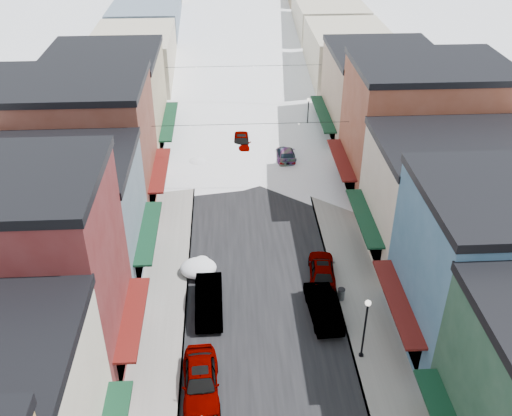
{
  "coord_description": "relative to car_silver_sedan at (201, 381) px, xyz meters",
  "views": [
    {
      "loc": [
        -2.03,
        -3.63,
        25.38
      ],
      "look_at": [
        0.0,
        32.59,
        2.61
      ],
      "focal_mm": 40.0,
      "sensor_mm": 36.0,
      "label": 1
    }
  ],
  "objects": [
    {
      "name": "road",
      "position": [
        3.85,
        42.18,
        -0.84
      ],
      "size": [
        10.0,
        160.0,
        0.01
      ],
      "primitive_type": "cube",
      "color": "black",
      "rests_on": "ground"
    },
    {
      "name": "sidewalk_left",
      "position": [
        -2.75,
        42.18,
        -0.77
      ],
      "size": [
        3.2,
        160.0,
        0.15
      ],
      "primitive_type": "cube",
      "color": "gray",
      "rests_on": "ground"
    },
    {
      "name": "sidewalk_right",
      "position": [
        10.45,
        42.18,
        -0.77
      ],
      "size": [
        3.2,
        160.0,
        0.15
      ],
      "primitive_type": "cube",
      "color": "gray",
      "rests_on": "ground"
    },
    {
      "name": "curb_left",
      "position": [
        -1.2,
        42.18,
        -0.77
      ],
      "size": [
        0.1,
        160.0,
        0.15
      ],
      "primitive_type": "cube",
      "color": "slate",
      "rests_on": "ground"
    },
    {
      "name": "curb_right",
      "position": [
        8.9,
        42.18,
        -0.77
      ],
      "size": [
        0.1,
        160.0,
        0.15
      ],
      "primitive_type": "cube",
      "color": "slate",
      "rests_on": "ground"
    },
    {
      "name": "bldg_l_brick_near",
      "position": [
        -9.84,
        2.68,
        5.41
      ],
      "size": [
        12.3,
        8.2,
        12.5
      ],
      "color": "maroon",
      "rests_on": "ground"
    },
    {
      "name": "bldg_l_grayblue",
      "position": [
        -9.34,
        11.18,
        3.67
      ],
      "size": [
        11.3,
        9.2,
        9.0
      ],
      "color": "slate",
      "rests_on": "ground"
    },
    {
      "name": "bldg_l_brick_far",
      "position": [
        -10.34,
        20.18,
        4.66
      ],
      "size": [
        13.3,
        9.2,
        11.0
      ],
      "color": "brown",
      "rests_on": "ground"
    },
    {
      "name": "bldg_l_tan",
      "position": [
        -9.34,
        30.18,
        4.16
      ],
      "size": [
        11.3,
        11.2,
        10.0
      ],
      "color": "tan",
      "rests_on": "ground"
    },
    {
      "name": "bldg_r_blue",
      "position": [
        17.05,
        3.18,
        4.41
      ],
      "size": [
        11.3,
        9.2,
        10.5
      ],
      "color": "#396181",
      "rests_on": "ground"
    },
    {
      "name": "bldg_r_cream",
      "position": [
        17.55,
        12.18,
        3.66
      ],
      "size": [
        12.3,
        9.2,
        9.0
      ],
      "color": "beige",
      "rests_on": "ground"
    },
    {
      "name": "bldg_r_brick_far",
      "position": [
        18.05,
        21.18,
        4.91
      ],
      "size": [
        13.3,
        9.2,
        11.5
      ],
      "color": "brown",
      "rests_on": "ground"
    },
    {
      "name": "bldg_r_tan",
      "position": [
        17.05,
        31.18,
        3.91
      ],
      "size": [
        11.3,
        11.2,
        9.5
      ],
      "color": "#9A7D65",
      "rests_on": "ground"
    },
    {
      "name": "distant_blocks",
      "position": [
        3.85,
        65.18,
        3.16
      ],
      "size": [
        34.0,
        55.0,
        8.0
      ],
      "color": "gray",
      "rests_on": "ground"
    },
    {
      "name": "overhead_cables",
      "position": [
        3.85,
        29.68,
        5.36
      ],
      "size": [
        16.4,
        15.04,
        0.04
      ],
      "color": "black",
      "rests_on": "ground"
    },
    {
      "name": "car_silver_sedan",
      "position": [
        0.0,
        0.0,
        0.0
      ],
      "size": [
        2.23,
        5.04,
        1.69
      ],
      "primitive_type": "imported",
      "rotation": [
        0.0,
        0.0,
        0.05
      ],
      "color": "#9EA1A6",
      "rests_on": "ground"
    },
    {
      "name": "car_dark_hatch",
      "position": [
        0.35,
        6.62,
        -0.02
      ],
      "size": [
        1.81,
        5.0,
        1.64
      ],
      "primitive_type": "imported",
      "rotation": [
        0.0,
        0.0,
        0.02
      ],
      "color": "black",
      "rests_on": "ground"
    },
    {
      "name": "car_silver_wagon",
      "position": [
        0.35,
        32.89,
        -0.02
      ],
      "size": [
        2.51,
        5.73,
        1.64
      ],
      "primitive_type": "imported",
      "rotation": [
        0.0,
        0.0,
        -0.04
      ],
      "color": "#A6A8AE",
      "rests_on": "ground"
    },
    {
      "name": "car_green_sedan",
      "position": [
        7.64,
        5.68,
        -0.04
      ],
      "size": [
        2.02,
        5.0,
        1.61
      ],
      "primitive_type": "imported",
      "rotation": [
        0.0,
        0.0,
        3.21
      ],
      "color": "black",
      "rests_on": "ground"
    },
    {
      "name": "car_gray_suv",
      "position": [
        8.15,
        9.46,
        -0.09
      ],
      "size": [
        2.2,
        4.57,
        1.5
      ],
      "primitive_type": "imported",
      "rotation": [
        0.0,
        0.0,
        3.04
      ],
      "color": "gray",
      "rests_on": "ground"
    },
    {
      "name": "car_black_sedan",
      "position": [
        7.41,
        27.47,
        -0.18
      ],
      "size": [
        1.87,
        4.59,
        1.33
      ],
      "primitive_type": "imported",
      "rotation": [
        0.0,
        0.0,
        3.14
      ],
      "color": "black",
      "rests_on": "ground"
    },
    {
      "name": "car_lane_silver",
      "position": [
        3.25,
        30.11,
        -0.04
      ],
      "size": [
        2.04,
        4.76,
        1.6
      ],
      "primitive_type": "imported",
      "rotation": [
        0.0,
        0.0,
        -0.03
      ],
      "color": "gray",
      "rests_on": "ground"
    },
    {
      "name": "car_lane_white",
      "position": [
        4.57,
        55.9,
        -0.18
      ],
      "size": [
        2.6,
        4.96,
        1.33
      ],
      "primitive_type": "imported",
      "rotation": [
        0.0,
        0.0,
        3.06
      ],
      "color": "silver",
      "rests_on": "ground"
    },
    {
      "name": "trash_can",
      "position": [
        9.05,
        7.02,
        -0.27
      ],
      "size": [
        0.49,
        0.49,
        0.84
      ],
      "color": "#585A5D",
      "rests_on": "sidewalk_right"
    },
    {
      "name": "streetlamp_near",
      "position": [
        9.35,
        2.0,
        1.99
      ],
      "size": [
        0.35,
        0.35,
        4.25
      ],
      "color": "black",
      "rests_on": "sidewalk_right"
    },
    {
      "name": "streetlamp_far",
      "position": [
        10.19,
        32.69,
        1.9
      ],
      "size": [
        0.34,
        0.34,
        4.12
      ],
      "color": "black",
      "rests_on": "sidewalk_right"
    },
    {
      "name": "snow_pile_mid",
      "position": [
        -0.43,
        10.47,
        -0.33
      ],
      "size": [
        2.56,
        2.78,
        1.08
      ],
      "color": "white",
      "rests_on": "ground"
    },
    {
      "name": "snow_pile_far",
      "position": [
        -1.03,
        26.63,
        -0.41
      ],
      "size": [
        2.12,
        2.51,
        0.9
      ],
      "color": "white",
      "rests_on": "ground"
    }
  ]
}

